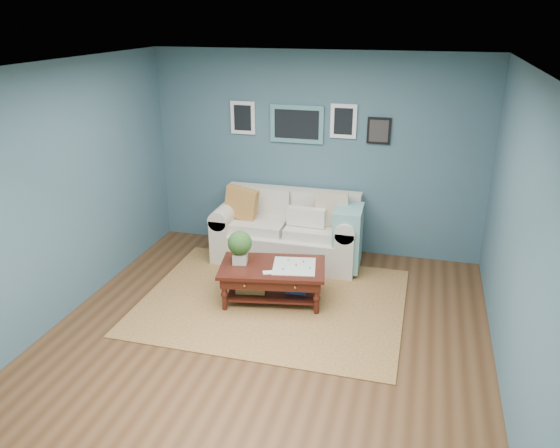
% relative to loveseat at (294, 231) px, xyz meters
% --- Properties ---
extents(room_shell, '(5.00, 5.02, 2.70)m').
position_rel_loveseat_xyz_m(room_shell, '(0.17, -1.97, 0.95)').
color(room_shell, brown).
rests_on(room_shell, ground).
extents(area_rug, '(2.97, 2.37, 0.01)m').
position_rel_loveseat_xyz_m(area_rug, '(0.04, -1.20, -0.40)').
color(area_rug, brown).
rests_on(area_rug, ground).
extents(loveseat, '(1.95, 0.89, 1.00)m').
position_rel_loveseat_xyz_m(loveseat, '(0.00, 0.00, 0.00)').
color(loveseat, beige).
rests_on(loveseat, ground).
extents(coffee_table, '(1.29, 0.90, 0.83)m').
position_rel_loveseat_xyz_m(coffee_table, '(-0.03, -1.18, -0.04)').
color(coffee_table, '#37150B').
rests_on(coffee_table, ground).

